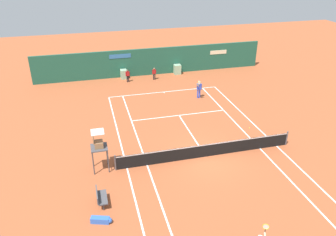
{
  "coord_description": "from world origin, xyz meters",
  "views": [
    {
      "loc": [
        -7.16,
        -17.43,
        12.35
      ],
      "look_at": [
        -1.41,
        4.63,
        0.8
      ],
      "focal_mm": 35.59,
      "sensor_mm": 36.0,
      "label": 1
    }
  ],
  "objects": [
    {
      "name": "ground_plane",
      "position": [
        -0.0,
        0.58,
        0.0
      ],
      "size": [
        80.0,
        80.0,
        0.01
      ],
      "color": "#A8512D"
    },
    {
      "name": "tennis_net",
      "position": [
        0.0,
        0.0,
        0.51
      ],
      "size": [
        12.1,
        0.1,
        1.07
      ],
      "color": "#4C4C51",
      "rests_on": "ground_plane"
    },
    {
      "name": "sponsor_back_wall",
      "position": [
        0.0,
        16.97,
        1.42
      ],
      "size": [
        25.0,
        1.02,
        2.93
      ],
      "color": "#1E5642",
      "rests_on": "ground_plane"
    },
    {
      "name": "umpire_chair",
      "position": [
        -6.89,
        0.32,
        1.75
      ],
      "size": [
        1.0,
        1.0,
        2.71
      ],
      "rotation": [
        0.0,
        0.0,
        -1.57
      ],
      "color": "#47474C",
      "rests_on": "ground_plane"
    },
    {
      "name": "player_bench",
      "position": [
        -7.14,
        -2.93,
        0.51
      ],
      "size": [
        0.54,
        1.22,
        0.88
      ],
      "rotation": [
        0.0,
        0.0,
        -1.57
      ],
      "color": "#38383D",
      "rests_on": "ground_plane"
    },
    {
      "name": "equipment_bag",
      "position": [
        -7.2,
        -4.35,
        0.16
      ],
      "size": [
        1.09,
        0.59,
        0.32
      ],
      "color": "blue",
      "rests_on": "ground_plane"
    },
    {
      "name": "player_on_baseline",
      "position": [
        2.8,
        9.48,
        0.99
      ],
      "size": [
        0.64,
        0.69,
        1.86
      ],
      "rotation": [
        0.0,
        0.0,
        3.17
      ],
      "color": "blue",
      "rests_on": "ground_plane"
    },
    {
      "name": "ball_kid_right_post",
      "position": [
        -2.95,
        15.3,
        0.77
      ],
      "size": [
        0.44,
        0.22,
        1.34
      ],
      "rotation": [
        0.0,
        0.0,
        3.32
      ],
      "color": "black",
      "rests_on": "ground_plane"
    },
    {
      "name": "ball_kid_left_post",
      "position": [
        -0.14,
        15.3,
        0.75
      ],
      "size": [
        0.43,
        0.2,
        1.31
      ],
      "rotation": [
        0.0,
        0.0,
        3.25
      ],
      "color": "black",
      "rests_on": "ground_plane"
    },
    {
      "name": "tennis_ball_mid_court",
      "position": [
        4.65,
        2.85,
        0.03
      ],
      "size": [
        0.07,
        0.07,
        0.07
      ],
      "primitive_type": "sphere",
      "color": "#CCE033",
      "rests_on": "ground_plane"
    },
    {
      "name": "tennis_ball_near_service_line",
      "position": [
        -4.03,
        1.98,
        0.03
      ],
      "size": [
        0.07,
        0.07,
        0.07
      ],
      "primitive_type": "sphere",
      "color": "#CCE033",
      "rests_on": "ground_plane"
    }
  ]
}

